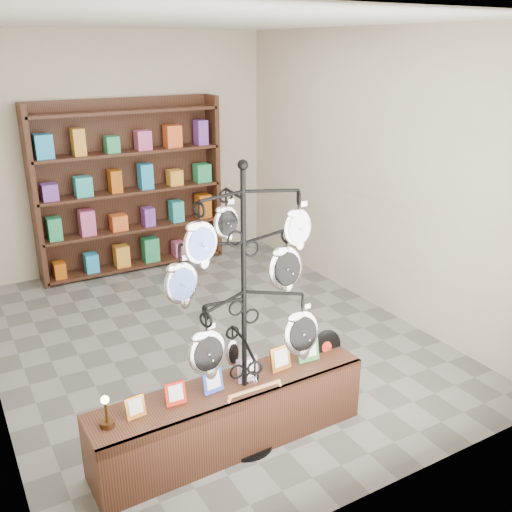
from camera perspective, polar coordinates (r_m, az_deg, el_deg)
The scene contains 5 objects.
ground at distance 5.92m, azimuth -4.72°, elevation -8.10°, with size 5.00×5.00×0.00m, color slate.
room_envelope at distance 5.29m, azimuth -5.30°, elevation 9.80°, with size 5.00×5.00×5.00m.
display_tree at distance 3.87m, azimuth -1.22°, elevation -3.66°, with size 1.10×0.98×2.14m.
front_shelf at distance 4.35m, azimuth -2.50°, elevation -15.61°, with size 2.09×0.47×0.74m.
back_shelving at distance 7.57m, azimuth -12.48°, elevation 6.25°, with size 2.42×0.36×2.20m.
Camera 1 is at (-2.17, -4.73, 2.81)m, focal length 40.00 mm.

